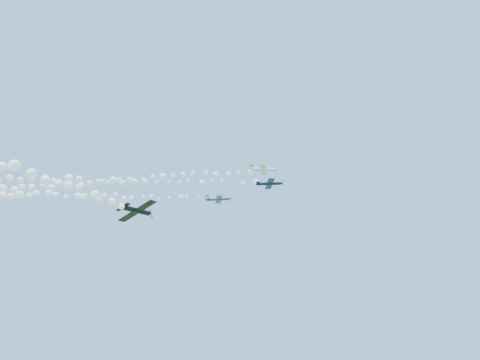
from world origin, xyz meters
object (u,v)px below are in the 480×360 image
(plane_black, at_px, (137,210))
(plane_grey, at_px, (219,199))
(plane_white, at_px, (263,169))
(plane_navy, at_px, (270,183))

(plane_black, bearing_deg, plane_grey, -0.23)
(plane_white, xyz_separation_m, plane_navy, (3.07, -5.31, -6.05))
(plane_navy, xyz_separation_m, plane_grey, (-12.84, 1.00, -1.74))
(plane_navy, xyz_separation_m, plane_black, (-17.15, -23.96, -11.41))
(plane_navy, distance_m, plane_grey, 12.99)
(plane_white, relative_size, plane_navy, 1.11)
(plane_navy, bearing_deg, plane_grey, 151.27)
(plane_white, distance_m, plane_black, 36.87)
(plane_white, distance_m, plane_navy, 8.62)
(plane_white, height_order, plane_navy, plane_white)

